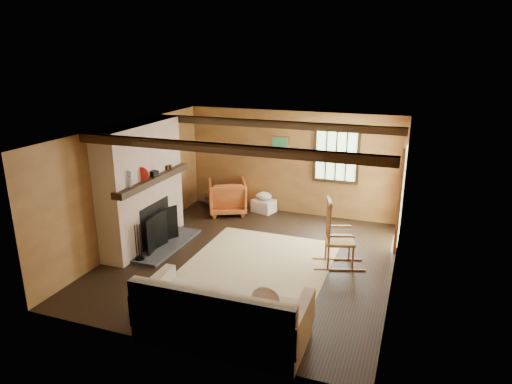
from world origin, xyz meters
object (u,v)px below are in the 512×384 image
at_px(sofa, 222,319).
at_px(armchair, 227,197).
at_px(fireplace, 143,191).
at_px(rocking_chair, 337,238).
at_px(laundry_basket, 264,206).

distance_m(sofa, armchair, 4.99).
distance_m(fireplace, sofa, 3.73).
height_order(rocking_chair, armchair, rocking_chair).
height_order(rocking_chair, laundry_basket, rocking_chair).
relative_size(laundry_basket, armchair, 0.57).
distance_m(fireplace, laundry_basket, 3.16).
bearing_deg(fireplace, armchair, 69.67).
relative_size(sofa, armchair, 2.59).
bearing_deg(sofa, rocking_chair, 69.02).
relative_size(rocking_chair, laundry_basket, 2.50).
xyz_separation_m(fireplace, armchair, (0.81, 2.19, -0.71)).
bearing_deg(rocking_chair, fireplace, 77.86).
bearing_deg(laundry_basket, rocking_chair, -46.17).
relative_size(fireplace, armchair, 2.76).
height_order(sofa, laundry_basket, sofa).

